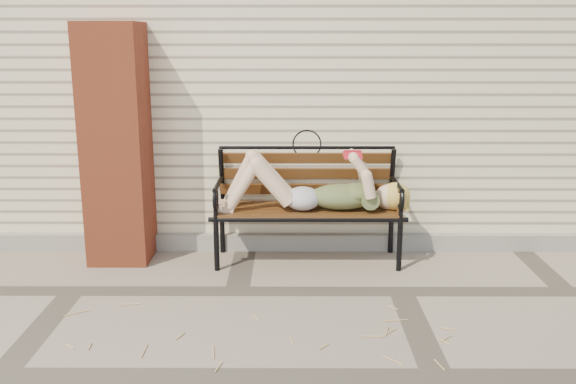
{
  "coord_description": "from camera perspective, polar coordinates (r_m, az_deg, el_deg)",
  "views": [
    {
      "loc": [
        -0.84,
        -4.55,
        1.9
      ],
      "look_at": [
        -0.86,
        0.48,
        0.66
      ],
      "focal_mm": 40.0,
      "sensor_mm": 36.0,
      "label": 1
    }
  ],
  "objects": [
    {
      "name": "foundation_strip",
      "position": [
        5.87,
        8.49,
        -4.42
      ],
      "size": [
        8.0,
        0.1,
        0.15
      ],
      "primitive_type": "cube",
      "color": "gray",
      "rests_on": "ground"
    },
    {
      "name": "straw_scatter",
      "position": [
        3.91,
        -8.62,
        -15.29
      ],
      "size": [
        2.96,
        1.63,
        0.01
      ],
      "color": "tan",
      "rests_on": "ground"
    },
    {
      "name": "reading_woman",
      "position": [
        5.35,
        1.91,
        0.38
      ],
      "size": [
        1.61,
        0.37,
        0.51
      ],
      "color": "#09353F",
      "rests_on": "ground"
    },
    {
      "name": "ground",
      "position": [
        5.0,
        10.03,
        -8.7
      ],
      "size": [
        80.0,
        80.0,
        0.0
      ],
      "primitive_type": "plane",
      "color": "gray",
      "rests_on": "ground"
    },
    {
      "name": "brick_pillar",
      "position": [
        5.57,
        -14.98,
        4.07
      ],
      "size": [
        0.5,
        0.5,
        2.0
      ],
      "primitive_type": "cube",
      "color": "#B04727",
      "rests_on": "ground"
    },
    {
      "name": "house_wall",
      "position": [
        7.61,
        6.7,
        10.73
      ],
      "size": [
        8.0,
        4.0,
        3.0
      ],
      "primitive_type": "cube",
      "color": "beige",
      "rests_on": "ground"
    },
    {
      "name": "garden_bench",
      "position": [
        5.49,
        1.73,
        0.34
      ],
      "size": [
        1.71,
        0.68,
        1.1
      ],
      "color": "black",
      "rests_on": "ground"
    }
  ]
}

